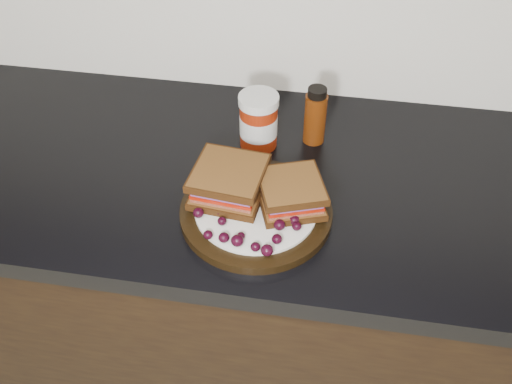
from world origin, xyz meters
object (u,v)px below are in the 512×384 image
plate (256,212)px  oil_bottle (315,115)px  sandwich_left (229,182)px  condiment_jar (259,121)px

plate → oil_bottle: 0.26m
sandwich_left → oil_bottle: oil_bottle is taller
sandwich_left → oil_bottle: size_ratio=1.00×
condiment_jar → oil_bottle: oil_bottle is taller
plate → sandwich_left: (-0.05, 0.03, 0.04)m
plate → sandwich_left: size_ratio=2.19×
plate → condiment_jar: (-0.03, 0.21, 0.05)m
sandwich_left → oil_bottle: (0.14, 0.22, 0.01)m
sandwich_left → plate: bearing=-19.5°
condiment_jar → oil_bottle: bearing=16.5°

